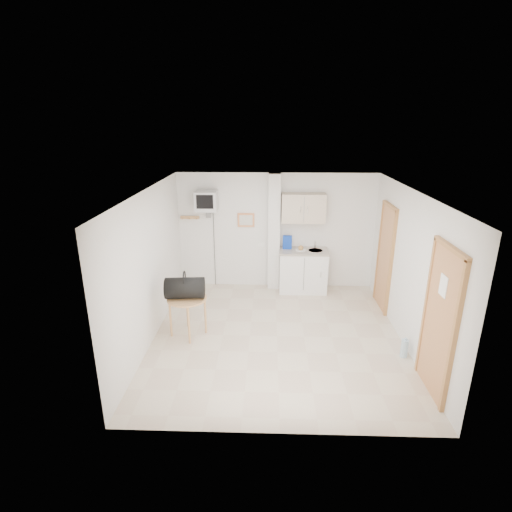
{
  "coord_description": "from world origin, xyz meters",
  "views": [
    {
      "loc": [
        -0.16,
        -6.05,
        3.54
      ],
      "look_at": [
        -0.38,
        0.6,
        1.25
      ],
      "focal_mm": 28.0,
      "sensor_mm": 36.0,
      "label": 1
    }
  ],
  "objects_px": {
    "crt_television": "(206,201)",
    "water_bottle": "(404,348)",
    "round_table": "(187,302)",
    "duffel_bag": "(185,288)"
  },
  "relations": [
    {
      "from": "duffel_bag",
      "to": "round_table",
      "type": "bearing_deg",
      "value": 22.35
    },
    {
      "from": "crt_television",
      "to": "water_bottle",
      "type": "height_order",
      "value": "crt_television"
    },
    {
      "from": "duffel_bag",
      "to": "water_bottle",
      "type": "relative_size",
      "value": 2.03
    },
    {
      "from": "round_table",
      "to": "duffel_bag",
      "type": "bearing_deg",
      "value": -153.07
    },
    {
      "from": "round_table",
      "to": "duffel_bag",
      "type": "distance_m",
      "value": 0.27
    },
    {
      "from": "duffel_bag",
      "to": "water_bottle",
      "type": "height_order",
      "value": "duffel_bag"
    },
    {
      "from": "round_table",
      "to": "crt_television",
      "type": "bearing_deg",
      "value": 87.87
    },
    {
      "from": "crt_television",
      "to": "water_bottle",
      "type": "relative_size",
      "value": 6.49
    },
    {
      "from": "round_table",
      "to": "water_bottle",
      "type": "xyz_separation_m",
      "value": [
        3.5,
        -0.57,
        -0.46
      ]
    },
    {
      "from": "crt_television",
      "to": "duffel_bag",
      "type": "distance_m",
      "value": 2.28
    }
  ]
}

